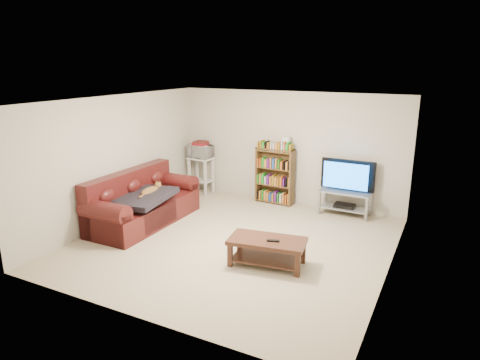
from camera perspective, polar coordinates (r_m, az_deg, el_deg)
The scene contains 19 objects.
floor at distance 7.39m, azimuth -0.72°, elevation -8.34°, with size 5.00×5.00×0.00m, color beige.
ceiling at distance 6.78m, azimuth -0.79°, elevation 10.55°, with size 5.00×5.00×0.00m, color white.
wall_back at distance 9.22m, azimuth 6.50°, elevation 4.24°, with size 5.00×5.00×0.00m, color beige.
wall_front at distance 5.02m, azimuth -14.20°, elevation -5.85°, with size 5.00×5.00×0.00m, color beige.
wall_left at distance 8.41m, azimuth -16.03°, elevation 2.65°, with size 5.00×5.00×0.00m, color beige.
wall_right at distance 6.27m, azimuth 19.92°, elevation -1.99°, with size 5.00×5.00×0.00m, color beige.
sofa at distance 8.39m, azimuth -13.07°, elevation -3.28°, with size 1.01×2.31×0.99m.
blanket at distance 8.09m, azimuth -12.83°, elevation -2.27°, with size 0.89×1.15×0.10m, color black.
cat at distance 8.22m, azimuth -11.94°, elevation -1.48°, with size 0.25×0.63×0.19m, color brown, non-canonical shape.
coffee_table at distance 6.53m, azimuth 3.63°, elevation -8.90°, with size 1.22×0.74×0.42m.
remote at distance 6.41m, azimuth 4.44°, elevation -8.08°, with size 0.19×0.05×0.02m, color black.
tv_stand at distance 8.82m, azimuth 13.81°, elevation -2.44°, with size 1.00×0.46×0.50m.
television at distance 8.69m, azimuth 14.01°, elevation 0.51°, with size 1.07×0.14×0.62m, color black.
dvd_player at distance 8.86m, azimuth 13.75°, elevation -3.34°, with size 0.40×0.28×0.06m, color black.
bookshelf at distance 9.23m, azimuth 4.67°, elevation 0.65°, with size 0.85×0.30×1.21m.
shelf_clutter at distance 9.05m, azimuth 5.37°, elevation 4.83°, with size 0.62×0.20×0.28m.
microwave_stand at distance 9.98m, azimuth -5.22°, elevation 1.30°, with size 0.56×0.42×0.85m.
microwave at distance 9.88m, azimuth -5.28°, elevation 3.85°, with size 0.53×0.36×0.29m, color silver.
game_boxes at distance 9.85m, azimuth -5.31°, elevation 4.82°, with size 0.31×0.27×0.05m, color maroon.
Camera 1 is at (3.14, -5.98, 2.99)m, focal length 32.00 mm.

